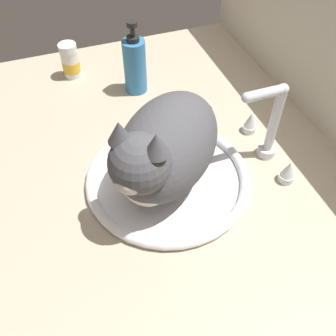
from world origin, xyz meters
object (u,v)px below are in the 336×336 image
Objects in this scene: cat at (164,149)px; soap_pump_bottle at (135,65)px; sink_basin at (168,178)px; faucet at (269,130)px; pill_bottle at (70,62)px.

cat is 1.68× the size of soap_pump_bottle.
sink_basin is 1.75× the size of faucet.
soap_pump_bottle is at bearing 172.77° from cat.
faucet is 0.61× the size of cat.
soap_pump_bottle is at bearing -149.32° from faucet.
faucet is 37.82cm from soap_pump_bottle.
cat is at bearing 12.65° from pill_bottle.
cat is (1.35, -23.60, 3.68)cm from faucet.
sink_basin is 46.07cm from pill_bottle.
cat is (1.35, -1.35, 10.17)cm from sink_basin.
sink_basin is at bearing -5.18° from soap_pump_bottle.
cat reaches higher than soap_pump_bottle.
sink_basin is 1.07× the size of cat.
sink_basin is 10.35cm from cat.
sink_basin is at bearing 14.66° from pill_bottle.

